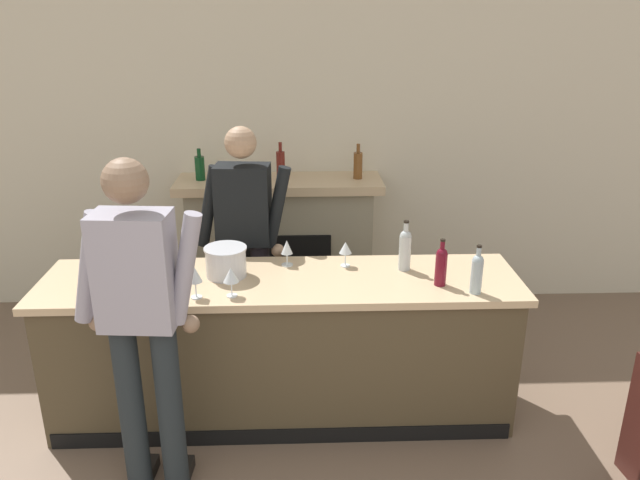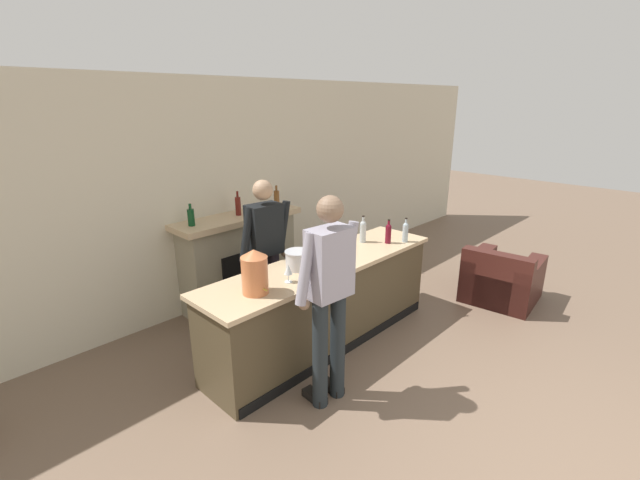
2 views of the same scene
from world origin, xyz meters
The scene contains 16 objects.
wall_back_panel centered at (0.00, 4.45, 1.38)m, with size 12.00×0.07×2.75m.
bar_counter centered at (0.24, 2.75, 0.47)m, with size 2.83×0.70×0.93m.
fireplace_stone centered at (0.20, 4.19, 0.59)m, with size 1.62×0.52×1.45m.
armchair_black centered at (2.54, 1.81, 0.26)m, with size 0.96×0.93×0.73m.
person_customer centered at (-0.42, 2.09, 1.01)m, with size 0.66×0.32×1.82m.
person_bartender centered at (-0.02, 3.39, 0.95)m, with size 0.66×0.33×1.72m.
copper_dispenser centered at (-0.71, 2.67, 1.13)m, with size 0.23×0.27×0.39m.
ice_bucket_steel centered at (-0.09, 2.81, 1.02)m, with size 0.25×0.25×0.18m.
wine_bottle_port_short centered at (1.33, 2.52, 1.06)m, with size 0.07×0.07×0.29m.
wine_bottle_burgundy_dark centered at (0.99, 2.87, 1.07)m, with size 0.07×0.07×0.31m.
wine_bottle_rose_blush centered at (1.16, 2.64, 1.05)m, with size 0.07×0.07×0.28m.
wine_glass_mid_counter centered at (-0.03, 2.53, 1.05)m, with size 0.09×0.09×0.17m.
wine_glass_near_bucket centered at (0.27, 2.96, 1.04)m, with size 0.07×0.07×0.17m.
wine_glass_back_row centered at (-0.22, 2.52, 1.06)m, with size 0.08×0.08×0.19m.
wine_glass_front_left centered at (0.63, 2.93, 1.05)m, with size 0.08×0.08×0.16m.
wine_glass_front_right centered at (-0.37, 2.64, 1.05)m, with size 0.08×0.08×0.17m.
Camera 2 is at (-2.71, -0.02, 2.50)m, focal length 24.00 mm.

